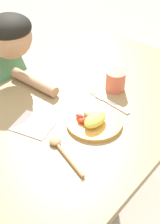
{
  "coord_description": "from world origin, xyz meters",
  "views": [
    {
      "loc": [
        -0.69,
        -0.63,
        1.5
      ],
      "look_at": [
        0.03,
        -0.03,
        0.75
      ],
      "focal_mm": 51.13,
      "sensor_mm": 36.0,
      "label": 1
    }
  ],
  "objects_px": {
    "spoon": "(61,149)",
    "person": "(8,97)",
    "plate": "(94,121)",
    "fork": "(110,102)",
    "drinking_cup": "(116,81)"
  },
  "relations": [
    {
      "from": "drinking_cup",
      "to": "person",
      "type": "distance_m",
      "value": 0.56
    },
    {
      "from": "fork",
      "to": "person",
      "type": "height_order",
      "value": "person"
    },
    {
      "from": "person",
      "to": "spoon",
      "type": "bearing_deg",
      "value": 68.9
    },
    {
      "from": "drinking_cup",
      "to": "spoon",
      "type": "bearing_deg",
      "value": -170.7
    },
    {
      "from": "plate",
      "to": "drinking_cup",
      "type": "bearing_deg",
      "value": 16.05
    },
    {
      "from": "plate",
      "to": "person",
      "type": "xyz_separation_m",
      "value": [
        0.04,
        0.55,
        -0.17
      ]
    },
    {
      "from": "spoon",
      "to": "person",
      "type": "height_order",
      "value": "person"
    },
    {
      "from": "plate",
      "to": "person",
      "type": "relative_size",
      "value": 0.2
    },
    {
      "from": "spoon",
      "to": "fork",
      "type": "bearing_deg",
      "value": -66.29
    },
    {
      "from": "fork",
      "to": "drinking_cup",
      "type": "xyz_separation_m",
      "value": [
        0.09,
        0.04,
        0.04
      ]
    },
    {
      "from": "drinking_cup",
      "to": "fork",
      "type": "bearing_deg",
      "value": -157.43
    },
    {
      "from": "drinking_cup",
      "to": "person",
      "type": "height_order",
      "value": "person"
    },
    {
      "from": "plate",
      "to": "spoon",
      "type": "distance_m",
      "value": 0.18
    },
    {
      "from": "spoon",
      "to": "person",
      "type": "relative_size",
      "value": 0.2
    },
    {
      "from": "plate",
      "to": "fork",
      "type": "distance_m",
      "value": 0.15
    }
  ]
}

